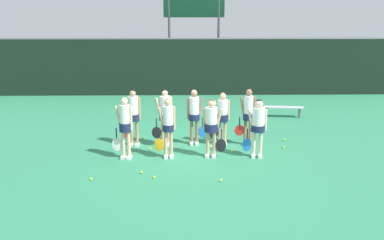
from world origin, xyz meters
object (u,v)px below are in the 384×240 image
at_px(player_5, 165,113).
at_px(player_6, 194,113).
at_px(player_3, 258,123).
at_px(player_1, 168,124).
at_px(player_8, 248,113).
at_px(tennis_ball_2, 154,177).
at_px(tennis_ball_7, 150,149).
at_px(tennis_ball_10, 184,142).
at_px(tennis_ball_5, 221,180).
at_px(tennis_ball_6, 91,179).
at_px(player_7, 222,114).
at_px(tennis_ball_8, 283,147).
at_px(player_0, 125,123).
at_px(player_2, 211,123).
at_px(bench_courtside, 283,108).
at_px(tennis_ball_4, 232,151).
at_px(tennis_ball_9, 284,140).
at_px(tennis_ball_11, 211,146).
at_px(player_4, 133,113).
at_px(scoreboard, 194,10).
at_px(tennis_ball_0, 143,138).
at_px(tennis_ball_3, 142,172).
at_px(tennis_ball_1, 138,135).

distance_m(player_5, player_6, 0.93).
bearing_deg(player_3, player_1, -171.63).
xyz_separation_m(player_8, tennis_ball_2, (-2.79, -2.64, -1.03)).
relative_size(player_3, player_5, 0.95).
xyz_separation_m(tennis_ball_7, tennis_ball_10, (1.07, 0.67, -0.00)).
xyz_separation_m(tennis_ball_5, tennis_ball_6, (-3.23, 0.15, 0.00)).
distance_m(player_7, tennis_ball_5, 3.12).
relative_size(player_5, tennis_ball_8, 25.41).
bearing_deg(player_0, player_2, 12.17).
distance_m(bench_courtside, tennis_ball_4, 5.12).
bearing_deg(player_8, tennis_ball_9, 26.42).
bearing_deg(tennis_ball_11, player_6, 147.59).
height_order(player_3, tennis_ball_7, player_3).
height_order(tennis_ball_8, tennis_ball_11, tennis_ball_8).
xyz_separation_m(player_4, tennis_ball_10, (1.60, 0.25, -1.04)).
xyz_separation_m(scoreboard, tennis_ball_0, (-1.98, -9.96, -4.48)).
xyz_separation_m(tennis_ball_2, tennis_ball_3, (-0.35, 0.32, 0.00)).
bearing_deg(tennis_ball_9, tennis_ball_1, 173.14).
bearing_deg(tennis_ball_9, player_0, -162.42).
bearing_deg(player_8, player_6, -173.75).
distance_m(bench_courtside, tennis_ball_5, 7.28).
xyz_separation_m(player_5, tennis_ball_6, (-1.73, -2.71, -1.04)).
bearing_deg(player_1, player_5, 90.50).
height_order(player_0, tennis_ball_0, player_0).
xyz_separation_m(player_8, tennis_ball_8, (1.09, -0.35, -1.03)).
relative_size(player_3, tennis_ball_10, 25.73).
height_order(tennis_ball_5, tennis_ball_6, tennis_ball_6).
xyz_separation_m(bench_courtside, tennis_ball_8, (-1.01, -4.00, -0.34)).
height_order(player_8, tennis_ball_2, player_8).
xyz_separation_m(player_4, tennis_ball_11, (2.43, -0.24, -1.04)).
bearing_deg(tennis_ball_1, tennis_ball_11, -27.28).
xyz_separation_m(tennis_ball_0, tennis_ball_3, (0.27, -3.01, 0.00)).
xyz_separation_m(player_0, tennis_ball_3, (0.56, -1.15, -1.01)).
height_order(tennis_ball_9, tennis_ball_10, same).
distance_m(tennis_ball_0, tennis_ball_11, 2.41).
bearing_deg(player_5, player_6, -5.37).
xyz_separation_m(scoreboard, player_7, (0.63, -10.58, -3.52)).
height_order(scoreboard, tennis_ball_2, scoreboard).
bearing_deg(tennis_ball_10, tennis_ball_1, 154.60).
height_order(player_4, tennis_ball_3, player_4).
bearing_deg(player_0, player_3, 11.02).
xyz_separation_m(scoreboard, player_6, (-0.26, -10.58, -3.46)).
xyz_separation_m(player_8, tennis_ball_7, (-3.09, -0.42, -1.03)).
bearing_deg(tennis_ball_2, bench_courtside, 52.15).
distance_m(player_6, tennis_ball_3, 2.98).
distance_m(player_5, tennis_ball_11, 1.79).
relative_size(player_0, player_1, 1.02).
relative_size(tennis_ball_8, tennis_ball_9, 1.05).
relative_size(player_8, tennis_ball_11, 26.16).
bearing_deg(player_8, scoreboard, 106.58).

